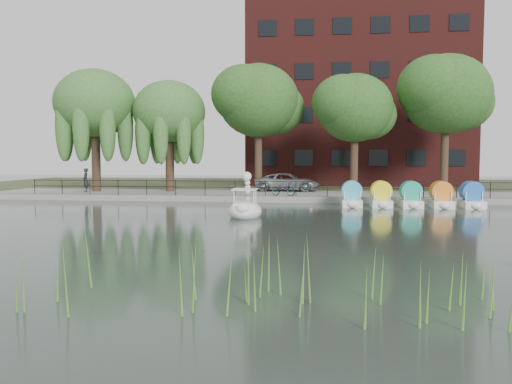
% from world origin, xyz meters
% --- Properties ---
extents(ground_plane, '(120.00, 120.00, 0.00)m').
position_xyz_m(ground_plane, '(0.00, 0.00, 0.00)').
color(ground_plane, '#36443E').
extents(promenade, '(40.00, 6.00, 0.40)m').
position_xyz_m(promenade, '(0.00, 16.00, 0.20)').
color(promenade, gray).
rests_on(promenade, ground_plane).
extents(kerb, '(40.00, 0.25, 0.40)m').
position_xyz_m(kerb, '(0.00, 13.05, 0.20)').
color(kerb, gray).
rests_on(kerb, ground_plane).
extents(land_strip, '(60.00, 22.00, 0.36)m').
position_xyz_m(land_strip, '(0.00, 30.00, 0.18)').
color(land_strip, '#47512D').
rests_on(land_strip, ground_plane).
extents(railing, '(32.00, 0.05, 1.00)m').
position_xyz_m(railing, '(0.00, 13.25, 1.15)').
color(railing, black).
rests_on(railing, promenade).
extents(apartment_building, '(20.00, 10.07, 18.00)m').
position_xyz_m(apartment_building, '(7.00, 29.97, 9.36)').
color(apartment_building, '#4C1E16').
rests_on(apartment_building, land_strip).
extents(willow_left, '(5.88, 5.88, 9.01)m').
position_xyz_m(willow_left, '(-13.00, 16.50, 6.87)').
color(willow_left, '#473323').
rests_on(willow_left, promenade).
extents(willow_mid, '(5.32, 5.32, 8.15)m').
position_xyz_m(willow_mid, '(-7.50, 17.00, 6.25)').
color(willow_mid, '#473323').
rests_on(willow_mid, promenade).
extents(broadleaf_center, '(6.00, 6.00, 9.25)m').
position_xyz_m(broadleaf_center, '(-1.00, 18.00, 7.06)').
color(broadleaf_center, '#473323').
rests_on(broadleaf_center, promenade).
extents(broadleaf_right, '(5.40, 5.40, 8.32)m').
position_xyz_m(broadleaf_right, '(6.00, 17.50, 6.39)').
color(broadleaf_right, '#473323').
rests_on(broadleaf_right, promenade).
extents(broadleaf_far, '(6.30, 6.30, 9.71)m').
position_xyz_m(broadleaf_far, '(12.50, 18.50, 7.40)').
color(broadleaf_far, '#473323').
rests_on(broadleaf_far, promenade).
extents(minivan, '(2.59, 5.54, 1.53)m').
position_xyz_m(minivan, '(1.15, 18.12, 1.17)').
color(minivan, gray).
rests_on(minivan, promenade).
extents(bicycle, '(1.30, 1.81, 1.00)m').
position_xyz_m(bicycle, '(1.17, 13.43, 0.90)').
color(bicycle, gray).
rests_on(bicycle, promenade).
extents(pedestrian, '(0.79, 0.86, 1.98)m').
position_xyz_m(pedestrian, '(-13.25, 15.24, 1.39)').
color(pedestrian, black).
rests_on(pedestrian, promenade).
extents(swan_boat, '(1.71, 2.71, 2.19)m').
position_xyz_m(swan_boat, '(-0.15, 5.03, 0.48)').
color(swan_boat, white).
rests_on(swan_boat, ground_plane).
extents(pedal_boat_row, '(7.95, 1.70, 1.40)m').
position_xyz_m(pedal_boat_row, '(8.78, 10.80, 0.61)').
color(pedal_boat_row, white).
rests_on(pedal_boat_row, ground_plane).
extents(reed_bank, '(24.00, 2.40, 1.20)m').
position_xyz_m(reed_bank, '(2.00, -9.50, 0.60)').
color(reed_bank, '#669938').
rests_on(reed_bank, ground_plane).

